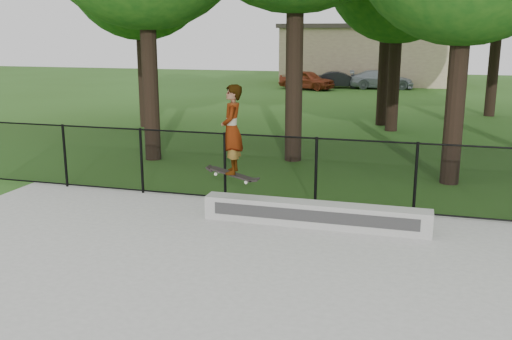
# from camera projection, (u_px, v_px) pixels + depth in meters

# --- Properties ---
(grind_ledge) EXTENTS (4.30, 0.40, 0.46)m
(grind_ledge) POSITION_uv_depth(u_px,v_px,m) (315.00, 214.00, 10.78)
(grind_ledge) COLOR #AFAFAA
(grind_ledge) RESTS_ON concrete_slab
(car_a) EXTENTS (4.02, 2.69, 1.28)m
(car_a) POSITION_uv_depth(u_px,v_px,m) (307.00, 80.00, 37.69)
(car_a) COLOR maroon
(car_a) RESTS_ON ground
(car_b) EXTENTS (3.15, 1.61, 1.09)m
(car_b) POSITION_uv_depth(u_px,v_px,m) (340.00, 80.00, 38.81)
(car_b) COLOR black
(car_b) RESTS_ON ground
(car_c) EXTENTS (4.06, 2.20, 1.22)m
(car_c) POSITION_uv_depth(u_px,v_px,m) (381.00, 80.00, 38.17)
(car_c) COLOR #909BA4
(car_c) RESTS_ON ground
(skater_airborne) EXTENTS (0.82, 0.68, 1.85)m
(skater_airborne) POSITION_uv_depth(u_px,v_px,m) (232.00, 131.00, 10.59)
(skater_airborne) COLOR black
(skater_airborne) RESTS_ON ground
(chainlink_fence) EXTENTS (16.06, 0.06, 1.50)m
(chainlink_fence) POSITION_uv_depth(u_px,v_px,m) (316.00, 172.00, 11.83)
(chainlink_fence) COLOR black
(chainlink_fence) RESTS_ON concrete_slab
(distant_building) EXTENTS (12.40, 6.40, 4.30)m
(distant_building) POSITION_uv_depth(u_px,v_px,m) (368.00, 54.00, 42.04)
(distant_building) COLOR #C9B78D
(distant_building) RESTS_ON ground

